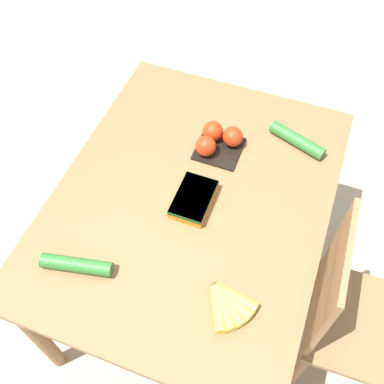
{
  "coord_description": "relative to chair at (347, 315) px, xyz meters",
  "views": [
    {
      "loc": [
        0.88,
        0.33,
        2.15
      ],
      "look_at": [
        0.0,
        0.0,
        0.81
      ],
      "focal_mm": 42.0,
      "sensor_mm": 36.0,
      "label": 1
    }
  ],
  "objects": [
    {
      "name": "ground_plane",
      "position": [
        -0.12,
        -0.67,
        -0.5
      ],
      "size": [
        12.0,
        12.0,
        0.0
      ],
      "primitive_type": "plane",
      "color": "#B7A88E"
    },
    {
      "name": "dining_table",
      "position": [
        -0.12,
        -0.67,
        0.18
      ],
      "size": [
        1.27,
        0.99,
        0.78
      ],
      "color": "olive",
      "rests_on": "ground_plane"
    },
    {
      "name": "chair",
      "position": [
        0.0,
        0.0,
        0.0
      ],
      "size": [
        0.43,
        0.41,
        0.95
      ],
      "rotation": [
        0.0,
        0.0,
        3.17
      ],
      "color": "#8E6642",
      "rests_on": "ground_plane"
    },
    {
      "name": "banana_bunch",
      "position": [
        0.23,
        -0.42,
        0.3
      ],
      "size": [
        0.16,
        0.16,
        0.04
      ],
      "color": "brown",
      "rests_on": "dining_table"
    },
    {
      "name": "tomato_pack",
      "position": [
        -0.38,
        -0.66,
        0.32
      ],
      "size": [
        0.18,
        0.18,
        0.09
      ],
      "color": "black",
      "rests_on": "dining_table"
    },
    {
      "name": "carrot_bag",
      "position": [
        -0.1,
        -0.66,
        0.3
      ],
      "size": [
        0.19,
        0.13,
        0.04
      ],
      "color": "orange",
      "rests_on": "dining_table"
    },
    {
      "name": "cucumber_near",
      "position": [
        0.29,
        -0.92,
        0.3
      ],
      "size": [
        0.1,
        0.24,
        0.05
      ],
      "color": "#2D702D",
      "rests_on": "dining_table"
    },
    {
      "name": "cucumber_far",
      "position": [
        -0.51,
        -0.37,
        0.3
      ],
      "size": [
        0.13,
        0.24,
        0.05
      ],
      "color": "#2D702D",
      "rests_on": "dining_table"
    }
  ]
}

